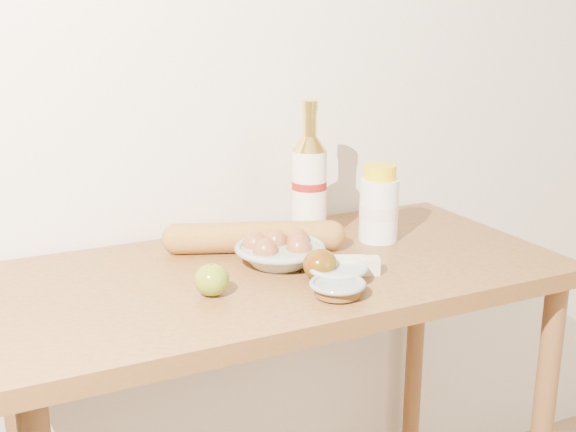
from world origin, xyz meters
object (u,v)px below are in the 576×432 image
object	(u,v)px
table	(282,319)
bourbon_bottle	(309,186)
egg_bowl	(280,252)
baguette	(254,237)
cream_bottle	(379,206)

from	to	relation	value
table	bourbon_bottle	world-z (taller)	bourbon_bottle
egg_bowl	baguette	size ratio (longest dim) A/B	0.55
egg_bowl	bourbon_bottle	bearing A→B (deg)	40.94
table	cream_bottle	size ratio (longest dim) A/B	6.56
table	bourbon_bottle	xyz separation A→B (m)	(0.13, 0.13, 0.26)
table	cream_bottle	xyz separation A→B (m)	(0.28, 0.06, 0.21)
cream_bottle	baguette	xyz separation A→B (m)	(-0.30, 0.05, -0.05)
cream_bottle	table	bearing A→B (deg)	-157.91
cream_bottle	egg_bowl	size ratio (longest dim) A/B	0.80
bourbon_bottle	cream_bottle	bearing A→B (deg)	1.77
bourbon_bottle	baguette	xyz separation A→B (m)	(-0.15, -0.01, -0.10)
table	baguette	world-z (taller)	baguette
bourbon_bottle	baguette	size ratio (longest dim) A/B	0.81
bourbon_bottle	baguette	distance (m)	0.18
cream_bottle	baguette	size ratio (longest dim) A/B	0.44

